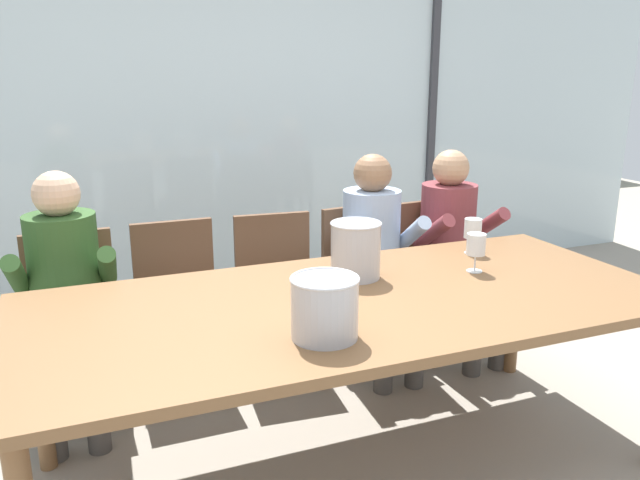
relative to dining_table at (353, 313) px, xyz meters
The scene contains 17 objects.
ground 1.22m from the dining_table, 90.00° to the left, with size 14.00×14.00×0.00m, color #9E9384.
window_glass_panel 2.41m from the dining_table, 90.00° to the left, with size 7.78×0.03×2.60m, color silver.
window_mullion_right 2.97m from the dining_table, 52.90° to the left, with size 0.06×0.06×2.60m, color #38383D.
hillside_vineyard 6.78m from the dining_table, 90.00° to the left, with size 13.78×2.40×1.98m, color #477A38.
dining_table is the anchor object (origin of this frame).
chair_near_curtain 1.43m from the dining_table, 137.17° to the left, with size 0.45×0.45×0.87m.
chair_left_of_center 1.15m from the dining_table, 117.96° to the left, with size 0.44×0.44×0.87m.
chair_center 0.99m from the dining_table, 90.20° to the left, with size 0.48×0.48×0.87m.
chair_right_of_center 1.13m from the dining_table, 62.05° to the left, with size 0.49×0.49×0.87m.
chair_near_window_right 1.41m from the dining_table, 43.99° to the left, with size 0.48×0.48×0.87m.
person_olive_shirt 1.35m from the dining_table, 141.57° to the left, with size 0.47×0.62×1.19m.
person_pale_blue_shirt 0.99m from the dining_table, 57.77° to the left, with size 0.48×0.62×1.19m.
person_maroon_top 1.34m from the dining_table, 39.04° to the left, with size 0.48×0.62×1.19m.
ice_bucket_primary 0.42m from the dining_table, 128.92° to the right, with size 0.23×0.23×0.21m.
ice_bucket_secondary 0.32m from the dining_table, 63.10° to the left, with size 0.22×0.22×0.25m.
wine_glass_by_left_taster 0.90m from the dining_table, 23.92° to the left, with size 0.08×0.08×0.17m.
wine_glass_near_bucket 0.68m from the dining_table, ahead, with size 0.08×0.08×0.17m.
Camera 1 is at (-0.98, -2.10, 1.62)m, focal length 35.07 mm.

